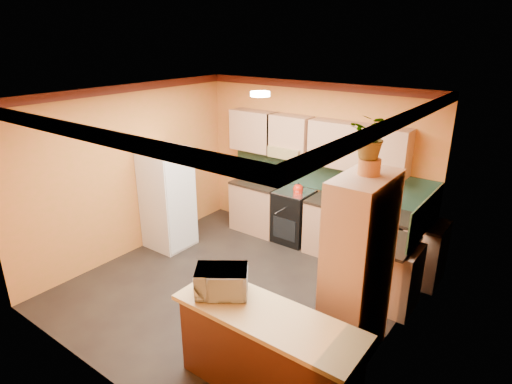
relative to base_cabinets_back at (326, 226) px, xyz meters
The scene contains 15 objects.
room_shell 2.29m from the base_cabinets_back, 106.53° to the right, with size 4.24×4.24×2.72m.
base_cabinets_back is the anchor object (origin of this frame).
countertop_back 0.46m from the base_cabinets_back, 90.00° to the right, with size 3.65×0.62×0.04m, color black.
stove 0.63m from the base_cabinets_back, behind, with size 0.58×0.58×0.91m, color black.
kettle 0.77m from the base_cabinets_back, behind, with size 0.17×0.17×0.18m, color red, non-canonical shape.
sink 0.92m from the base_cabinets_back, ahead, with size 0.48×0.40×0.03m, color silver.
base_cabinets_right 1.58m from the base_cabinets_back, 32.91° to the right, with size 0.60×0.80×0.88m, color tan.
countertop_right 1.65m from the base_cabinets_back, 32.91° to the right, with size 0.62×0.80×0.04m, color black.
fridge 2.65m from the base_cabinets_back, 147.94° to the right, with size 0.68×0.66×1.70m, color silver.
pantry 2.48m from the base_cabinets_back, 54.99° to the right, with size 0.48×0.90×2.10m, color tan.
fern_pot 2.93m from the base_cabinets_back, 54.29° to the right, with size 0.22×0.22×0.16m, color #AB5E29.
fern 3.12m from the base_cabinets_back, 54.29° to the right, with size 0.40×0.34×0.44m, color tan.
breakfast_bar 3.18m from the base_cabinets_back, 72.49° to the right, with size 1.80×0.55×0.88m, color #4B1F11.
bar_top 3.22m from the base_cabinets_back, 72.49° to the right, with size 1.90×0.65×0.05m, color tan.
microwave 3.13m from the base_cabinets_back, 82.55° to the right, with size 0.52×0.35×0.29m, color silver.
Camera 1 is at (3.35, -3.99, 3.41)m, focal length 30.00 mm.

